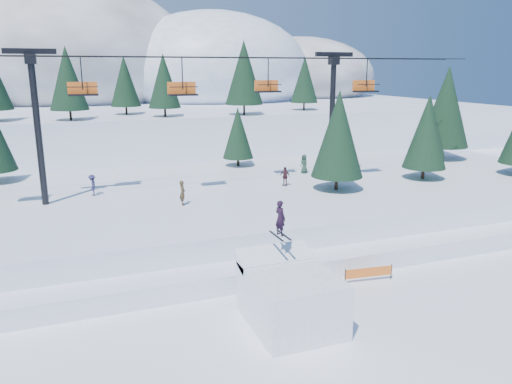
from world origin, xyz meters
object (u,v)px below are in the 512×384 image
object	(u,v)px
chairlift	(182,100)
banner_far	(340,255)
jump_kicker	(290,296)
banner_near	(369,272)

from	to	relation	value
chairlift	banner_far	bearing A→B (deg)	-58.40
jump_kicker	banner_near	bearing A→B (deg)	23.97
banner_near	banner_far	world-z (taller)	same
banner_far	banner_near	bearing A→B (deg)	-86.87
chairlift	banner_far	distance (m)	15.80
chairlift	jump_kicker	bearing A→B (deg)	-86.53
chairlift	banner_near	xyz separation A→B (m)	(7.04, -14.07, -8.78)
banner_near	banner_far	distance (m)	2.89
jump_kicker	banner_near	world-z (taller)	jump_kicker
banner_near	jump_kicker	bearing A→B (deg)	-156.03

